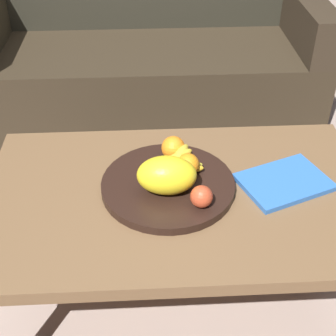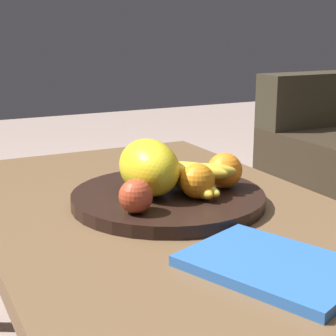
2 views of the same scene
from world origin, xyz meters
name	(u,v)px [view 2 (image 2 of 2)]	position (x,y,z in m)	size (l,w,h in m)	color
coffee_table	(166,233)	(0.00, 0.00, 0.41)	(1.13, 0.68, 0.46)	brown
fruit_bowl	(168,198)	(-0.03, 0.02, 0.47)	(0.39, 0.39, 0.03)	black
melon_large_front	(149,167)	(-0.04, -0.02, 0.54)	(0.17, 0.11, 0.11)	yellow
orange_front	(197,181)	(0.03, 0.05, 0.52)	(0.07, 0.07, 0.07)	orange
orange_left	(225,170)	(-0.01, 0.14, 0.52)	(0.07, 0.07, 0.07)	orange
apple_front	(136,196)	(0.05, -0.09, 0.51)	(0.06, 0.06, 0.06)	#BE4427
banana_bunch	(193,178)	(-0.01, 0.06, 0.51)	(0.16, 0.15, 0.06)	yellow
magazine	(273,265)	(0.31, 0.02, 0.47)	(0.25, 0.18, 0.02)	blue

